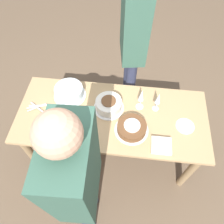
{
  "coord_description": "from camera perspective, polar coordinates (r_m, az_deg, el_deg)",
  "views": [
    {
      "loc": [
        0.12,
        -1.03,
        2.36
      ],
      "look_at": [
        0.0,
        0.0,
        0.81
      ],
      "focal_mm": 35.0,
      "sensor_mm": 36.0,
      "label": 1
    }
  ],
  "objects": [
    {
      "name": "wine_glass_near",
      "position": [
        1.85,
        7.69,
        4.12
      ],
      "size": [
        0.07,
        0.07,
        0.23
      ],
      "color": "silver",
      "rests_on": "dining_table"
    },
    {
      "name": "dining_table",
      "position": [
        2.01,
        -0.0,
        -2.74
      ],
      "size": [
        1.67,
        0.72,
        0.76
      ],
      "color": "tan",
      "rests_on": "ground_plane"
    },
    {
      "name": "dessert_plate_left",
      "position": [
        1.85,
        -6.44,
        -4.17
      ],
      "size": [
        0.16,
        0.16,
        0.01
      ],
      "color": "white",
      "rests_on": "dining_table"
    },
    {
      "name": "person_cutting",
      "position": [
        1.37,
        -8.81,
        -17.33
      ],
      "size": [
        0.24,
        0.41,
        1.74
      ],
      "rotation": [
        0.0,
        0.0,
        1.62
      ],
      "color": "#2D334C",
      "rests_on": "ground_plane"
    },
    {
      "name": "cake_center_white",
      "position": [
        1.91,
        -0.87,
        1.94
      ],
      "size": [
        0.27,
        0.27,
        0.11
      ],
      "color": "white",
      "rests_on": "dining_table"
    },
    {
      "name": "ground_plane",
      "position": [
        2.57,
        -0.0,
        -10.03
      ],
      "size": [
        12.0,
        12.0,
        0.0
      ],
      "primitive_type": "plane",
      "color": "brown"
    },
    {
      "name": "cake_front_chocolate",
      "position": [
        1.8,
        5.17,
        -4.16
      ],
      "size": [
        0.28,
        0.28,
        0.09
      ],
      "color": "white",
      "rests_on": "dining_table"
    },
    {
      "name": "dessert_plate_right",
      "position": [
        1.94,
        18.54,
        -3.51
      ],
      "size": [
        0.16,
        0.16,
        0.01
      ],
      "color": "white",
      "rests_on": "dining_table"
    },
    {
      "name": "fork_pile",
      "position": [
        2.06,
        -18.85,
        1.4
      ],
      "size": [
        0.19,
        0.11,
        0.01
      ],
      "color": "silver",
      "rests_on": "dining_table"
    },
    {
      "name": "person_watching",
      "position": [
        2.14,
        5.64,
        19.38
      ],
      "size": [
        0.28,
        0.43,
        1.77
      ],
      "rotation": [
        0.0,
        0.0,
        -1.42
      ],
      "color": "#2D334C",
      "rests_on": "ground_plane"
    },
    {
      "name": "wine_glass_far",
      "position": [
        1.87,
        11.96,
        3.3
      ],
      "size": [
        0.06,
        0.06,
        0.21
      ],
      "color": "silver",
      "rests_on": "dining_table"
    },
    {
      "name": "napkin_stack",
      "position": [
        1.79,
        12.75,
        -8.57
      ],
      "size": [
        0.16,
        0.14,
        0.03
      ],
      "color": "silver",
      "rests_on": "dining_table"
    },
    {
      "name": "cake_back_decorated",
      "position": [
        2.03,
        -11.11,
        5.16
      ],
      "size": [
        0.3,
        0.3,
        0.1
      ],
      "color": "white",
      "rests_on": "dining_table"
    }
  ]
}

